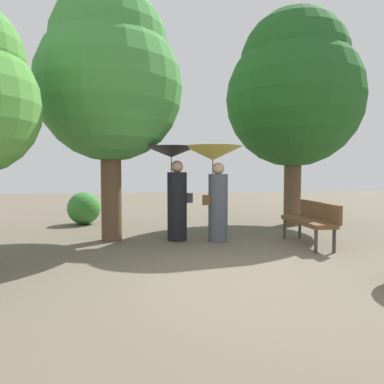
# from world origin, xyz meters

# --- Properties ---
(ground_plane) EXTENTS (40.00, 40.00, 0.00)m
(ground_plane) POSITION_xyz_m (0.00, 0.00, 0.00)
(ground_plane) COLOR brown
(person_left) EXTENTS (1.07, 1.07, 1.93)m
(person_left) POSITION_xyz_m (-0.46, 2.68, 1.29)
(person_left) COLOR black
(person_left) RESTS_ON ground
(person_right) EXTENTS (1.18, 1.18, 1.93)m
(person_right) POSITION_xyz_m (0.33, 2.41, 1.40)
(person_right) COLOR #474C56
(person_right) RESTS_ON ground
(park_bench) EXTENTS (0.54, 1.52, 0.83)m
(park_bench) POSITION_xyz_m (2.09, 1.75, 0.51)
(park_bench) COLOR #38383D
(park_bench) RESTS_ON ground
(tree_near_right) EXTENTS (3.57, 3.57, 5.67)m
(tree_near_right) POSITION_xyz_m (2.93, 4.28, 3.63)
(tree_near_right) COLOR brown
(tree_near_right) RESTS_ON ground
(tree_mid_left) EXTENTS (2.94, 2.94, 5.11)m
(tree_mid_left) POSITION_xyz_m (-1.74, 2.90, 3.36)
(tree_mid_left) COLOR brown
(tree_mid_left) RESTS_ON ground
(bush_path_right) EXTENTS (0.88, 0.88, 0.88)m
(bush_path_right) POSITION_xyz_m (-2.60, 5.35, 0.44)
(bush_path_right) COLOR #387F33
(bush_path_right) RESTS_ON ground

